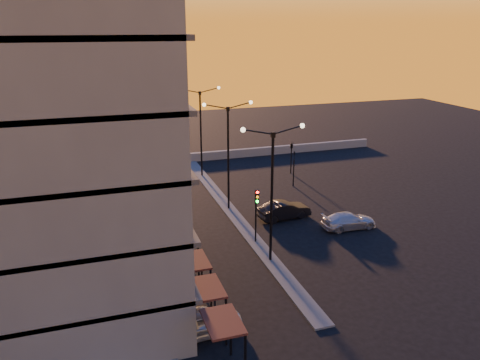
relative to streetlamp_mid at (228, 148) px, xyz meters
name	(u,v)px	position (x,y,z in m)	size (l,w,h in m)	color
ground	(270,261)	(0.00, -10.00, -5.59)	(120.00, 120.00, 0.00)	black
sidewalk_west	(110,256)	(-10.50, -6.00, -5.53)	(5.00, 40.00, 0.12)	#4C4C4A
median	(229,209)	(0.00, 0.00, -5.53)	(1.20, 36.00, 0.12)	#4C4C4A
parapet	(206,156)	(2.00, 16.00, -5.09)	(44.00, 0.50, 1.00)	slate
building	(25,97)	(-14.00, -9.97, 6.32)	(14.35, 17.08, 25.00)	slate
streetlamp_near	(272,184)	(0.00, -10.00, 0.00)	(4.32, 0.32, 9.51)	black
streetlamp_mid	(228,148)	(0.00, 0.00, 0.00)	(4.32, 0.32, 9.51)	black
streetlamp_far	(201,125)	(0.00, 10.00, 0.00)	(4.32, 0.32, 9.51)	black
traffic_light_main	(257,207)	(0.00, -7.13, -2.70)	(0.28, 0.44, 4.25)	black
signal_east_a	(294,168)	(8.00, 4.00, -3.66)	(0.13, 0.16, 3.60)	black
signal_east_b	(292,146)	(9.50, 8.00, -2.49)	(0.42, 1.99, 3.60)	black
car_hatchback	(201,322)	(-6.41, -16.39, -4.83)	(1.79, 4.46, 1.52)	#B9BCC1
car_sedan	(284,210)	(3.85, -3.37, -4.85)	(1.56, 4.48, 1.48)	black
car_wagon	(349,221)	(8.00, -6.80, -4.95)	(1.80, 4.42, 1.28)	#BABCC2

